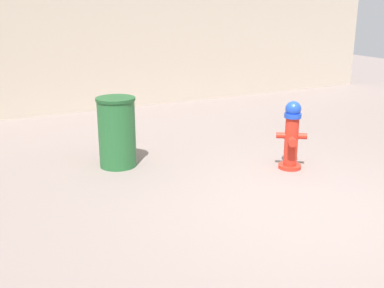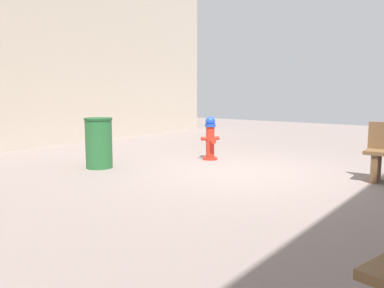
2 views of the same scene
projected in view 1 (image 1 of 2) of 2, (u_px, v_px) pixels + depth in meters
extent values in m
plane|color=gray|center=(313.00, 213.00, 5.04)|extent=(23.40, 23.40, 0.00)
cylinder|color=red|center=(290.00, 166.00, 6.38)|extent=(0.30, 0.30, 0.05)
cylinder|color=red|center=(291.00, 141.00, 6.28)|extent=(0.18, 0.18, 0.65)
cylinder|color=blue|center=(293.00, 115.00, 6.17)|extent=(0.22, 0.22, 0.06)
sphere|color=blue|center=(293.00, 109.00, 6.15)|extent=(0.21, 0.21, 0.21)
cylinder|color=red|center=(302.00, 136.00, 6.24)|extent=(0.14, 0.15, 0.08)
cylinder|color=red|center=(281.00, 135.00, 6.27)|extent=(0.14, 0.15, 0.08)
cylinder|color=red|center=(292.00, 142.00, 6.13)|extent=(0.17, 0.17, 0.10)
cylinder|color=#266633|center=(117.00, 134.00, 6.35)|extent=(0.50, 0.50, 0.91)
cylinder|color=#1E5128|center=(115.00, 99.00, 6.21)|extent=(0.52, 0.52, 0.04)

